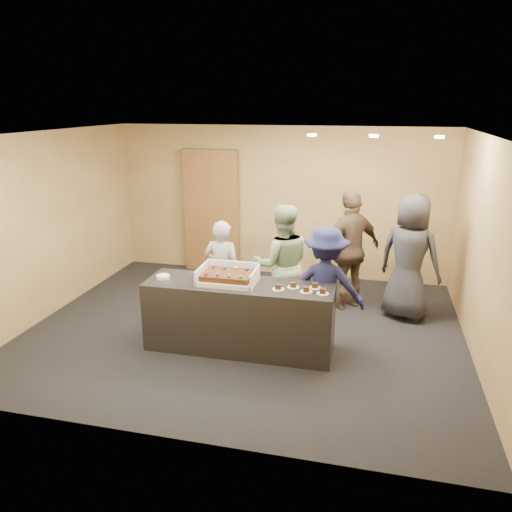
{
  "coord_description": "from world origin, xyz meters",
  "views": [
    {
      "loc": [
        1.67,
        -6.25,
        3.09
      ],
      "look_at": [
        0.16,
        0.0,
        1.1
      ],
      "focal_mm": 35.0,
      "sensor_mm": 36.0,
      "label": 1
    }
  ],
  "objects_px": {
    "serving_counter": "(239,316)",
    "sheet_cake": "(228,275)",
    "person_server_grey": "(222,272)",
    "person_dark_suit": "(410,257)",
    "storage_cabinet": "(211,211)",
    "plate_stack": "(163,277)",
    "person_sage_man": "(282,265)",
    "person_brown_extra": "(350,250)",
    "person_navy_man": "(325,286)",
    "cake_box": "(228,278)"
  },
  "relations": [
    {
      "from": "plate_stack",
      "to": "sheet_cake",
      "type": "bearing_deg",
      "value": 2.67
    },
    {
      "from": "sheet_cake",
      "to": "person_navy_man",
      "type": "height_order",
      "value": "person_navy_man"
    },
    {
      "from": "person_brown_extra",
      "to": "plate_stack",
      "type": "bearing_deg",
      "value": -4.66
    },
    {
      "from": "sheet_cake",
      "to": "person_navy_man",
      "type": "distance_m",
      "value": 1.29
    },
    {
      "from": "storage_cabinet",
      "to": "person_navy_man",
      "type": "height_order",
      "value": "storage_cabinet"
    },
    {
      "from": "sheet_cake",
      "to": "person_server_grey",
      "type": "xyz_separation_m",
      "value": [
        -0.32,
        0.78,
        -0.24
      ]
    },
    {
      "from": "serving_counter",
      "to": "plate_stack",
      "type": "relative_size",
      "value": 14.06
    },
    {
      "from": "cake_box",
      "to": "person_dark_suit",
      "type": "xyz_separation_m",
      "value": [
        2.29,
        1.53,
        -0.01
      ]
    },
    {
      "from": "serving_counter",
      "to": "sheet_cake",
      "type": "xyz_separation_m",
      "value": [
        -0.15,
        -0.0,
        0.55
      ]
    },
    {
      "from": "sheet_cake",
      "to": "person_brown_extra",
      "type": "xyz_separation_m",
      "value": [
        1.43,
        1.76,
        -0.07
      ]
    },
    {
      "from": "sheet_cake",
      "to": "person_server_grey",
      "type": "distance_m",
      "value": 0.88
    },
    {
      "from": "cake_box",
      "to": "person_dark_suit",
      "type": "bearing_deg",
      "value": 33.81
    },
    {
      "from": "storage_cabinet",
      "to": "plate_stack",
      "type": "xyz_separation_m",
      "value": [
        0.34,
        -3.02,
        -0.22
      ]
    },
    {
      "from": "serving_counter",
      "to": "plate_stack",
      "type": "xyz_separation_m",
      "value": [
        -1.01,
        -0.04,
        0.47
      ]
    },
    {
      "from": "sheet_cake",
      "to": "person_sage_man",
      "type": "distance_m",
      "value": 1.1
    },
    {
      "from": "storage_cabinet",
      "to": "serving_counter",
      "type": "bearing_deg",
      "value": -65.57
    },
    {
      "from": "person_brown_extra",
      "to": "person_navy_man",
      "type": "bearing_deg",
      "value": 36.81
    },
    {
      "from": "sheet_cake",
      "to": "plate_stack",
      "type": "xyz_separation_m",
      "value": [
        -0.86,
        -0.04,
        -0.08
      ]
    },
    {
      "from": "serving_counter",
      "to": "cake_box",
      "type": "xyz_separation_m",
      "value": [
        -0.15,
        0.03,
        0.5
      ]
    },
    {
      "from": "person_sage_man",
      "to": "plate_stack",
      "type": "bearing_deg",
      "value": 18.82
    },
    {
      "from": "person_server_grey",
      "to": "sheet_cake",
      "type": "bearing_deg",
      "value": 116.74
    },
    {
      "from": "person_sage_man",
      "to": "person_navy_man",
      "type": "xyz_separation_m",
      "value": [
        0.67,
        -0.51,
        -0.08
      ]
    },
    {
      "from": "serving_counter",
      "to": "storage_cabinet",
      "type": "bearing_deg",
      "value": 113.89
    },
    {
      "from": "person_brown_extra",
      "to": "serving_counter",
      "type": "bearing_deg",
      "value": 11.17
    },
    {
      "from": "sheet_cake",
      "to": "person_brown_extra",
      "type": "distance_m",
      "value": 2.27
    },
    {
      "from": "person_server_grey",
      "to": "person_brown_extra",
      "type": "height_order",
      "value": "person_brown_extra"
    },
    {
      "from": "person_sage_man",
      "to": "person_brown_extra",
      "type": "xyz_separation_m",
      "value": [
        0.91,
        0.8,
        0.05
      ]
    },
    {
      "from": "storage_cabinet",
      "to": "person_navy_man",
      "type": "relative_size",
      "value": 1.43
    },
    {
      "from": "person_server_grey",
      "to": "person_dark_suit",
      "type": "bearing_deg",
      "value": -158.78
    },
    {
      "from": "person_navy_man",
      "to": "serving_counter",
      "type": "bearing_deg",
      "value": 23.9
    },
    {
      "from": "cake_box",
      "to": "person_dark_suit",
      "type": "relative_size",
      "value": 0.39
    },
    {
      "from": "sheet_cake",
      "to": "person_brown_extra",
      "type": "relative_size",
      "value": 0.33
    },
    {
      "from": "sheet_cake",
      "to": "person_sage_man",
      "type": "bearing_deg",
      "value": 61.72
    },
    {
      "from": "person_navy_man",
      "to": "person_sage_man",
      "type": "bearing_deg",
      "value": -36.68
    },
    {
      "from": "serving_counter",
      "to": "person_sage_man",
      "type": "height_order",
      "value": "person_sage_man"
    },
    {
      "from": "serving_counter",
      "to": "person_brown_extra",
      "type": "height_order",
      "value": "person_brown_extra"
    },
    {
      "from": "person_brown_extra",
      "to": "person_dark_suit",
      "type": "distance_m",
      "value": 0.88
    },
    {
      "from": "person_server_grey",
      "to": "person_dark_suit",
      "type": "xyz_separation_m",
      "value": [
        2.61,
        0.78,
        0.18
      ]
    },
    {
      "from": "plate_stack",
      "to": "person_brown_extra",
      "type": "relative_size",
      "value": 0.09
    },
    {
      "from": "person_server_grey",
      "to": "person_dark_suit",
      "type": "relative_size",
      "value": 0.81
    },
    {
      "from": "person_server_grey",
      "to": "plate_stack",
      "type": "bearing_deg",
      "value": 61.06
    },
    {
      "from": "storage_cabinet",
      "to": "person_sage_man",
      "type": "distance_m",
      "value": 2.67
    },
    {
      "from": "storage_cabinet",
      "to": "plate_stack",
      "type": "distance_m",
      "value": 3.05
    },
    {
      "from": "sheet_cake",
      "to": "person_brown_extra",
      "type": "bearing_deg",
      "value": 50.91
    },
    {
      "from": "serving_counter",
      "to": "person_brown_extra",
      "type": "bearing_deg",
      "value": 53.41
    },
    {
      "from": "sheet_cake",
      "to": "person_server_grey",
      "type": "bearing_deg",
      "value": 112.12
    },
    {
      "from": "cake_box",
      "to": "sheet_cake",
      "type": "bearing_deg",
      "value": -90.98
    },
    {
      "from": "serving_counter",
      "to": "sheet_cake",
      "type": "bearing_deg",
      "value": 179.46
    },
    {
      "from": "person_dark_suit",
      "to": "serving_counter",
      "type": "bearing_deg",
      "value": 61.13
    },
    {
      "from": "sheet_cake",
      "to": "person_navy_man",
      "type": "relative_size",
      "value": 0.39
    }
  ]
}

